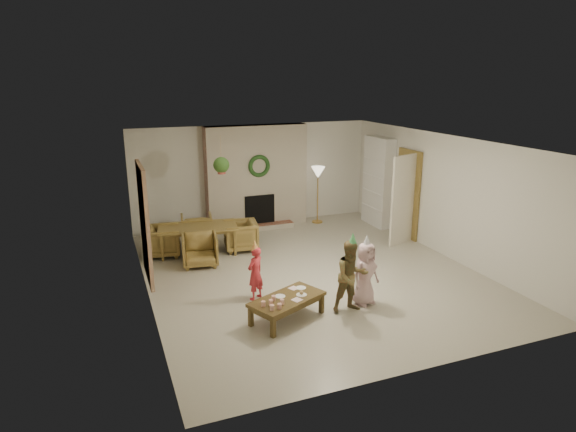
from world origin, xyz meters
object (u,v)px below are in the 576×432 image
dining_chair_left (163,241)px  dining_chair_near (200,250)px  dining_chair_right (241,236)px  child_plaid (351,277)px  coffee_table_top (287,299)px  dining_table (198,240)px  child_pink (365,274)px  child_red (255,273)px  dining_chair_far (197,229)px

dining_chair_left → dining_chair_near: bearing=-135.0°
dining_chair_left → dining_chair_right: size_ratio=1.00×
dining_chair_right → child_plaid: size_ratio=0.59×
dining_chair_right → coffee_table_top: size_ratio=0.59×
dining_table → child_pink: size_ratio=1.55×
child_plaid → child_pink: (0.34, 0.15, -0.06)m
dining_chair_left → child_red: (1.16, -2.69, 0.14)m
dining_chair_near → dining_table: bearing=90.0°
dining_table → dining_chair_far: 0.72m
dining_chair_left → dining_chair_right: (1.60, -0.25, 0.00)m
dining_chair_far → dining_chair_near: bearing=90.0°
dining_table → child_plaid: child_plaid is taller
dining_chair_far → dining_chair_left: 1.02m
child_pink → dining_table: bearing=103.9°
dining_table → dining_chair_left: dining_chair_left is taller
coffee_table_top → dining_chair_near: bearing=81.6°
dining_chair_near → dining_chair_far: bearing=90.0°
dining_chair_far → dining_chair_left: bearing=45.0°
dining_chair_right → child_plaid: 3.52m
dining_chair_far → child_pink: 4.56m
dining_chair_near → dining_chair_right: 1.15m
dining_chair_near → dining_chair_left: (-0.60, 0.82, 0.00)m
dining_table → dining_chair_far: dining_chair_far is taller
dining_chair_left → coffee_table_top: size_ratio=0.59×
dining_chair_left → coffee_table_top: (1.39, -3.56, 0.02)m
child_red → child_pink: size_ratio=0.88×
dining_table → coffee_table_top: dining_table is taller
dining_table → dining_chair_right: dining_chair_right is taller
dining_table → child_pink: 3.99m
dining_table → coffee_table_top: size_ratio=1.39×
child_red → child_plaid: size_ratio=0.78×
dining_chair_right → child_red: 2.49m
coffee_table_top → child_plaid: child_plaid is taller
dining_chair_right → child_red: size_ratio=0.76×
dining_table → dining_chair_far: (0.11, 0.71, 0.03)m
dining_table → dining_chair_far: bearing=90.0°
dining_table → dining_chair_right: bearing=0.0°
dining_chair_near → child_pink: child_pink is taller
dining_chair_far → child_plaid: bearing=119.5°
dining_chair_right → child_red: child_red is taller
dining_chair_right → child_plaid: (0.84, -3.41, 0.27)m
dining_table → dining_chair_right: (0.89, -0.14, 0.03)m
dining_chair_right → dining_chair_near: bearing=-51.3°
dining_table → child_red: size_ratio=1.77×
dining_chair_near → dining_chair_far: 1.44m
dining_chair_far → child_plaid: child_plaid is taller
dining_chair_left → coffee_table_top: dining_chair_left is taller
dining_chair_right → child_pink: 3.48m
child_red → child_plaid: bearing=111.1°
dining_table → child_red: bearing=-71.4°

